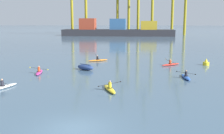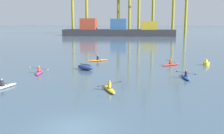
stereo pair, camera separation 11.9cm
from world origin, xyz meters
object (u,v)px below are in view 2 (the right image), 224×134
kayak_orange (98,60)px  capsized_dinghy (85,67)px  kayak_red (171,64)px  kayak_yellow (109,89)px  kayak_magenta (39,72)px  kayak_blue (186,77)px  container_barge (118,30)px  channel_buoy (206,63)px  kayak_white (3,86)px

kayak_orange → capsized_dinghy: bearing=-93.3°
kayak_red → kayak_yellow: same height
kayak_magenta → kayak_red: same height
kayak_blue → kayak_magenta: bearing=176.5°
kayak_magenta → kayak_orange: bearing=62.6°
container_barge → channel_buoy: container_barge is taller
kayak_orange → kayak_magenta: (-5.59, -10.80, 0.00)m
kayak_white → kayak_yellow: bearing=1.5°
kayak_orange → kayak_magenta: kayak_orange is taller
channel_buoy → kayak_red: (-5.11, -0.68, -0.19)m
container_barge → kayak_orange: container_barge is taller
channel_buoy → kayak_red: bearing=-172.4°
capsized_dinghy → kayak_orange: kayak_orange is taller
kayak_white → kayak_red: 22.99m
container_barge → capsized_dinghy: container_barge is taller
container_barge → kayak_red: (13.92, -77.36, -2.33)m
container_barge → kayak_orange: size_ratio=14.82×
capsized_dinghy → kayak_yellow: bearing=-67.1°
kayak_orange → kayak_blue: 16.65m
channel_buoy → kayak_orange: (-16.13, 2.45, -0.19)m
capsized_dinghy → kayak_orange: bearing=86.7°
container_barge → kayak_red: size_ratio=15.85×
channel_buoy → container_barge: bearing=103.9°
container_barge → kayak_yellow: size_ratio=14.09×
kayak_white → kayak_red: same height
capsized_dinghy → kayak_red: size_ratio=0.92×
kayak_red → kayak_yellow: size_ratio=0.89×
container_barge → channel_buoy: bearing=-76.1°
capsized_dinghy → kayak_magenta: bearing=-150.4°
kayak_red → kayak_yellow: (-7.21, -14.87, 0.00)m
kayak_red → channel_buoy: bearing=7.6°
kayak_blue → kayak_yellow: size_ratio=1.01×
channel_buoy → kayak_red: size_ratio=0.33×
kayak_blue → kayak_yellow: (-7.87, -6.14, 0.00)m
kayak_orange → kayak_blue: size_ratio=0.94×
kayak_orange → kayak_yellow: size_ratio=0.95×
kayak_magenta → container_barge: bearing=88.2°
kayak_blue → container_barge: bearing=99.6°
container_barge → kayak_magenta: (-2.69, -85.03, -2.33)m
kayak_blue → kayak_red: same height
channel_buoy → kayak_yellow: bearing=-128.4°
channel_buoy → kayak_magenta: size_ratio=0.29×
channel_buoy → kayak_yellow: 19.84m
capsized_dinghy → kayak_white: (-5.82, -10.38, -0.18)m
channel_buoy → kayak_blue: (-4.45, -9.42, -0.19)m
kayak_blue → kayak_white: 19.07m
capsized_dinghy → kayak_blue: 12.78m
kayak_magenta → kayak_yellow: bearing=-37.4°
kayak_magenta → kayak_yellow: same height
kayak_red → kayak_yellow: bearing=-115.9°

